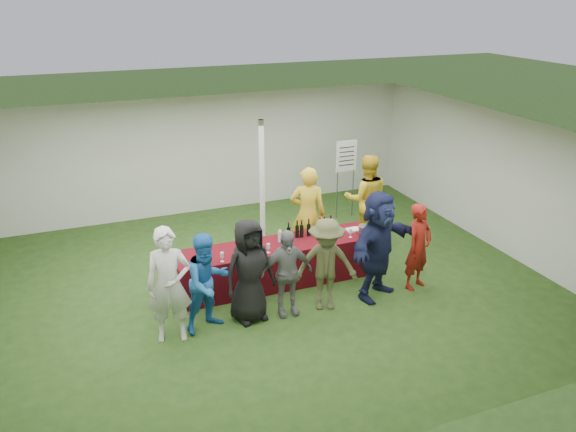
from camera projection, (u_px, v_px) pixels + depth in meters
name	position (u px, v px, depth m)	size (l,w,h in m)	color
ground	(259.00, 287.00, 9.89)	(60.00, 60.00, 0.00)	#284719
tent	(262.00, 190.00, 10.58)	(10.00, 10.00, 10.00)	white
serving_table	(277.00, 263.00, 9.92)	(3.60, 0.80, 0.75)	#5E0811
wine_bottles	(310.00, 229.00, 10.09)	(0.91, 0.10, 0.32)	black
wine_glasses	(260.00, 248.00, 9.39)	(2.80, 0.15, 0.16)	silver
water_bottle	(280.00, 236.00, 9.84)	(0.07, 0.07, 0.23)	silver
bar_towel	(353.00, 230.00, 10.33)	(0.25, 0.18, 0.03)	white
dump_bucket	(365.00, 231.00, 10.10)	(0.25, 0.25, 0.18)	slate
wine_list_sign	(346.00, 162.00, 12.45)	(0.50, 0.03, 1.80)	slate
staff_pourer	(308.00, 214.00, 10.62)	(0.68, 0.44, 1.85)	gold
staff_back	(366.00, 199.00, 11.39)	(0.90, 0.70, 1.85)	gold
customer_0	(169.00, 285.00, 8.13)	(0.65, 0.43, 1.79)	silver
customer_1	(208.00, 282.00, 8.43)	(0.77, 0.60, 1.58)	#2062B1
customer_2	(249.00, 271.00, 8.65)	(0.83, 0.54, 1.69)	black
customer_3	(286.00, 273.00, 8.84)	(0.85, 0.36, 1.46)	slate
customer_4	(326.00, 265.00, 8.97)	(1.02, 0.58, 1.57)	#494C2A
customer_5	(378.00, 245.00, 9.28)	(1.75, 0.56, 1.88)	#171C3E
customer_6	(418.00, 247.00, 9.63)	(0.56, 0.37, 1.55)	maroon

